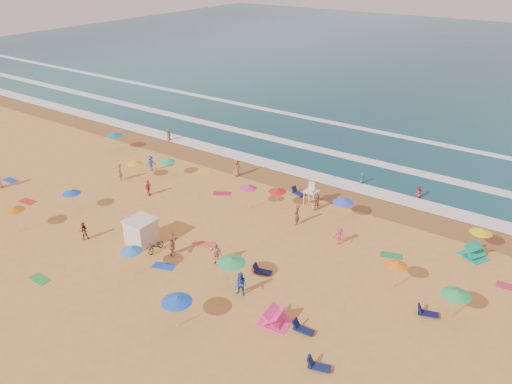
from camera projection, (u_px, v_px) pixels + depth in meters
The scene contains 13 objects.
ground at pixel (203, 229), 42.98m from camera, with size 220.00×220.00×0.00m, color gold.
ocean at pixel (462, 62), 104.84m from camera, with size 220.00×140.00×0.18m, color #0C4756.
wet_sand at pixel (280, 179), 52.18m from camera, with size 220.00×220.00×0.00m, color olive.
surf_foam at pixel (320, 152), 58.63m from camera, with size 200.00×18.70×0.05m.
cabana at pixel (141, 232), 40.58m from camera, with size 2.00×2.00×2.00m, color silver.
cabana_roof at pixel (140, 220), 40.11m from camera, with size 2.20×2.20×0.12m, color silver.
bicycle at pixel (156, 246), 39.63m from camera, with size 0.61×1.76×0.93m, color black.
lifeguard_stand at pixel (311, 196), 46.31m from camera, with size 1.20×1.20×2.10m, color white, non-canonical shape.
beach_umbrellas at pixel (225, 212), 41.45m from camera, with size 46.16×28.91×0.77m.
loungers at pixel (243, 278), 36.36m from camera, with size 44.82×25.51×0.34m.
towels at pixel (196, 236), 41.85m from camera, with size 47.93×22.83×0.03m.
popup_tents at pixel (384, 280), 35.44m from camera, with size 11.03×17.44×1.20m.
beachgoers at pixel (233, 203), 45.38m from camera, with size 47.36×24.09×2.15m.
Camera 1 is at (24.91, -27.89, 21.90)m, focal length 35.00 mm.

